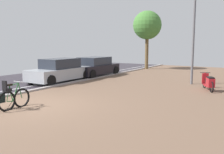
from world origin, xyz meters
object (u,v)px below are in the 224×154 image
at_px(bicycle_foreground, 12,98).
at_px(street_tree, 147,26).
at_px(scooter_near, 209,83).
at_px(parked_car_near, 60,71).
at_px(lamp_post, 194,29).
at_px(parked_car_far, 95,67).

height_order(bicycle_foreground, street_tree, street_tree).
height_order(scooter_near, parked_car_near, parked_car_near).
relative_size(lamp_post, street_tree, 1.06).
xyz_separation_m(bicycle_foreground, lamp_post, (4.05, 8.94, 2.75)).
distance_m(scooter_near, lamp_post, 3.40).
distance_m(parked_car_near, parked_car_far, 3.44).
xyz_separation_m(scooter_near, street_tree, (-7.04, 8.39, 3.59)).
bearing_deg(parked_car_far, bicycle_foreground, -72.10).
relative_size(parked_car_far, street_tree, 0.76).
bearing_deg(street_tree, scooter_near, -49.98).
xyz_separation_m(parked_car_far, lamp_post, (6.99, -0.16, 2.49)).
bearing_deg(scooter_near, bicycle_foreground, -125.67).
distance_m(bicycle_foreground, scooter_near, 9.05).
bearing_deg(street_tree, parked_car_near, -97.63).
height_order(bicycle_foreground, parked_car_far, parked_car_far).
xyz_separation_m(bicycle_foreground, parked_car_far, (-2.94, 9.11, 0.26)).
bearing_deg(parked_car_far, scooter_near, -12.06).
distance_m(parked_car_far, street_tree, 7.52).
relative_size(bicycle_foreground, lamp_post, 0.24).
distance_m(parked_car_near, lamp_post, 8.25).
distance_m(scooter_near, street_tree, 11.53).
bearing_deg(bicycle_foreground, parked_car_near, 118.77).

